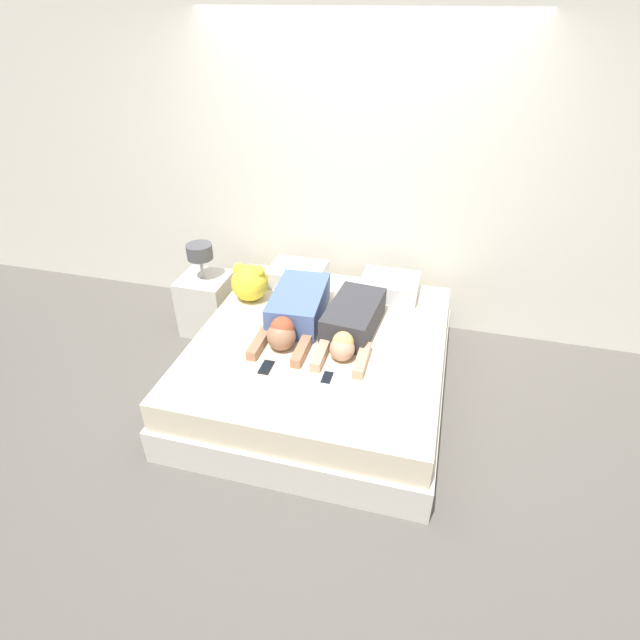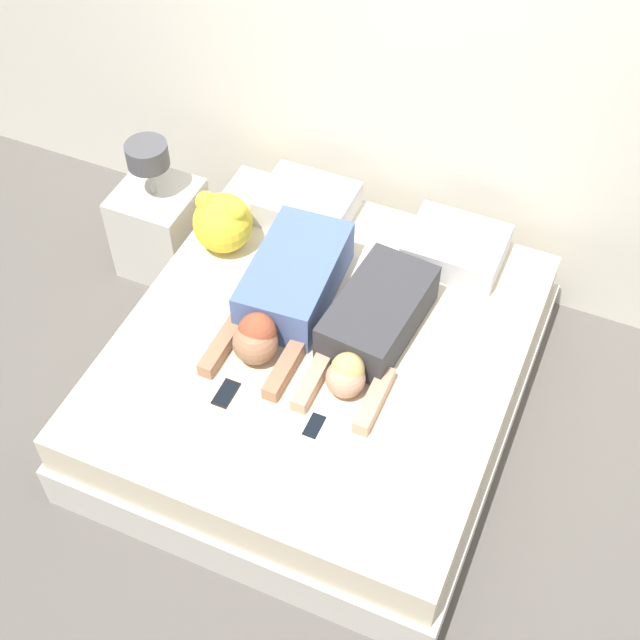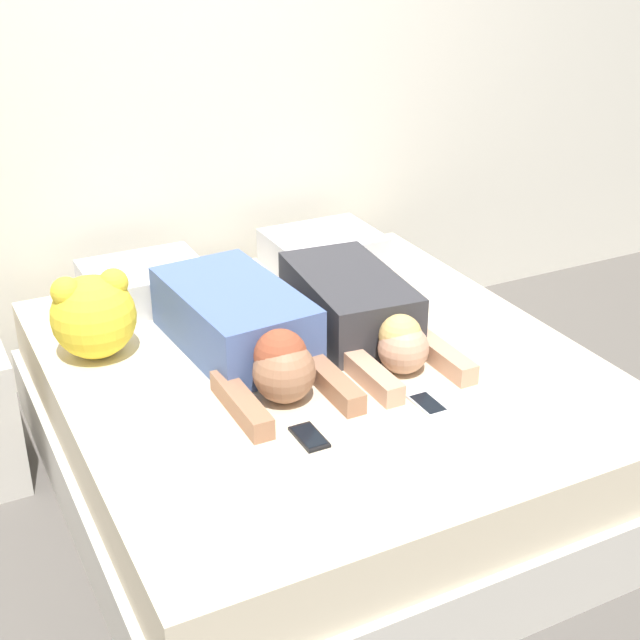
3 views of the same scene
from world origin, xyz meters
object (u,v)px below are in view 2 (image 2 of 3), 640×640
(pillow_head_left, at_px, (307,204))
(nightstand, at_px, (160,224))
(cell_phone_right, at_px, (314,426))
(bed, at_px, (320,374))
(cell_phone_left, at_px, (226,393))
(plush_toy, at_px, (223,222))
(pillow_head_right, at_px, (456,248))
(person_right, at_px, (371,327))
(person_left, at_px, (286,291))

(pillow_head_left, distance_m, nightstand, 0.85)
(pillow_head_left, xyz_separation_m, cell_phone_right, (0.56, -1.19, -0.07))
(bed, bearing_deg, pillow_head_left, 117.90)
(pillow_head_left, distance_m, cell_phone_right, 1.31)
(cell_phone_left, bearing_deg, plush_toy, 117.66)
(cell_phone_left, bearing_deg, cell_phone_right, -0.52)
(pillow_head_right, height_order, cell_phone_right, pillow_head_right)
(bed, xyz_separation_m, nightstand, (-1.18, 0.55, 0.05))
(pillow_head_right, bearing_deg, cell_phone_left, -118.93)
(pillow_head_left, distance_m, pillow_head_right, 0.79)
(bed, height_order, person_right, person_right)
(bed, relative_size, cell_phone_right, 13.80)
(person_right, bearing_deg, person_left, 175.61)
(bed, relative_size, pillow_head_left, 4.32)
(person_left, relative_size, person_right, 1.07)
(plush_toy, bearing_deg, cell_phone_left, -62.34)
(bed, bearing_deg, person_right, 24.28)
(pillow_head_left, distance_m, person_left, 0.65)
(pillow_head_right, height_order, nightstand, nightstand)
(cell_phone_right, relative_size, nightstand, 0.17)
(pillow_head_right, xyz_separation_m, nightstand, (-1.58, -0.20, -0.26))
(plush_toy, height_order, nightstand, nightstand)
(person_right, bearing_deg, bed, -155.72)
(bed, height_order, cell_phone_left, cell_phone_left)
(plush_toy, xyz_separation_m, nightstand, (-0.50, 0.16, -0.35))
(pillow_head_left, height_order, person_right, person_right)
(nightstand, bearing_deg, person_left, -23.73)
(bed, bearing_deg, person_left, 150.56)
(cell_phone_right, bearing_deg, pillow_head_left, 115.26)
(pillow_head_right, distance_m, cell_phone_right, 1.21)
(pillow_head_right, height_order, person_left, person_left)
(cell_phone_left, xyz_separation_m, nightstand, (-0.93, 0.98, -0.20))
(person_left, height_order, nightstand, nightstand)
(pillow_head_right, bearing_deg, plush_toy, -161.31)
(pillow_head_left, height_order, nightstand, nightstand)
(cell_phone_left, bearing_deg, bed, 59.33)
(pillow_head_right, relative_size, cell_phone_left, 3.20)
(bed, height_order, pillow_head_left, pillow_head_left)
(pillow_head_left, xyz_separation_m, nightstand, (-0.79, -0.20, -0.26))
(person_right, distance_m, plush_toy, 0.94)
(pillow_head_left, xyz_separation_m, pillow_head_right, (0.79, 0.00, 0.00))
(person_right, bearing_deg, plush_toy, 162.04)
(person_right, xyz_separation_m, cell_phone_right, (-0.05, -0.53, -0.10))
(pillow_head_left, relative_size, nightstand, 0.56)
(bed, height_order, pillow_head_right, pillow_head_right)
(pillow_head_left, height_order, person_left, person_left)
(bed, distance_m, person_right, 0.42)
(plush_toy, bearing_deg, bed, -29.30)
(bed, height_order, cell_phone_right, cell_phone_right)
(pillow_head_left, height_order, pillow_head_right, same)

